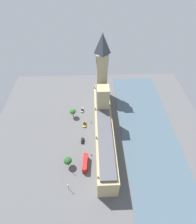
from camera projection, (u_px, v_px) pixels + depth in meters
ground_plane at (100, 138)px, 119.13m from camera, size 145.36×145.36×0.00m
river_thames at (149, 136)px, 119.86m from camera, size 35.82×130.82×0.25m
parliament_building at (104, 127)px, 114.07m from camera, size 10.68×75.36×30.56m
clock_tower at (102, 67)px, 130.62m from camera, size 8.59×8.59×51.71m
car_white_trailing at (82, 110)px, 136.10m from camera, size 2.08×4.30×1.74m
car_yellow_cab_kerbside at (84, 124)px, 126.19m from camera, size 2.02×4.53×1.74m
car_black_midblock at (83, 140)px, 116.58m from camera, size 1.83×4.27×1.74m
double_decker_bus_near_tower at (85, 163)px, 103.45m from camera, size 3.33×10.66×4.75m
pedestrian_by_river_gate at (91, 122)px, 127.83m from camera, size 0.64×0.57×1.53m
pedestrian_far_end at (91, 155)px, 109.34m from camera, size 0.55×0.44×1.52m
plane_tree_leading at (73, 111)px, 128.92m from camera, size 4.42×4.42×7.13m
plane_tree_under_trees at (68, 161)px, 101.59m from camera, size 4.53×4.53×7.14m
street_lamp_corner at (70, 167)px, 99.50m from camera, size 0.56×0.56×6.37m
street_lamp_opposite_hall at (68, 186)px, 92.62m from camera, size 0.56×0.56×5.89m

